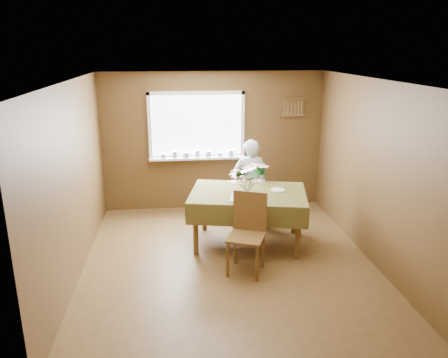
{
  "coord_description": "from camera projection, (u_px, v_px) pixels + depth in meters",
  "views": [
    {
      "loc": [
        -0.7,
        -5.51,
        2.9
      ],
      "look_at": [
        0.0,
        0.55,
        1.05
      ],
      "focal_mm": 35.0,
      "sensor_mm": 36.0,
      "label": 1
    }
  ],
  "objects": [
    {
      "name": "ceiling",
      "position": [
        229.0,
        80.0,
        5.43
      ],
      "size": [
        4.5,
        4.5,
        0.0
      ],
      "primitive_type": "plane",
      "rotation": [
        3.14,
        0.0,
        0.0
      ],
      "color": "white",
      "rests_on": "wall_back"
    },
    {
      "name": "dining_table",
      "position": [
        248.0,
        199.0,
        6.52
      ],
      "size": [
        1.91,
        1.49,
        0.84
      ],
      "rotation": [
        0.0,
        0.0,
        -0.21
      ],
      "color": "brown",
      "rests_on": "floor"
    },
    {
      "name": "table_knife",
      "position": [
        260.0,
        196.0,
        6.3
      ],
      "size": [
        0.07,
        0.21,
        0.0
      ],
      "primitive_type": "cube",
      "rotation": [
        0.0,
        0.0,
        -0.22
      ],
      "color": "silver",
      "rests_on": "dining_table"
    },
    {
      "name": "spoon_rack",
      "position": [
        293.0,
        108.0,
        7.89
      ],
      "size": [
        0.44,
        0.05,
        0.33
      ],
      "color": "brown",
      "rests_on": "wall_back"
    },
    {
      "name": "chair_near",
      "position": [
        248.0,
        230.0,
        5.79
      ],
      "size": [
        0.6,
        0.6,
        1.07
      ],
      "rotation": [
        0.0,
        0.0,
        -0.39
      ],
      "color": "brown",
      "rests_on": "floor"
    },
    {
      "name": "side_plate",
      "position": [
        278.0,
        190.0,
        6.57
      ],
      "size": [
        0.24,
        0.24,
        0.01
      ],
      "primitive_type": "cylinder",
      "rotation": [
        0.0,
        0.0,
        0.12
      ],
      "color": "white",
      "rests_on": "dining_table"
    },
    {
      "name": "seated_woman",
      "position": [
        250.0,
        183.0,
        7.27
      ],
      "size": [
        0.59,
        0.43,
        1.47
      ],
      "primitive_type": "imported",
      "rotation": [
        0.0,
        0.0,
        2.98
      ],
      "color": "white",
      "rests_on": "floor"
    },
    {
      "name": "wall_left",
      "position": [
        74.0,
        182.0,
        5.58
      ],
      "size": [
        0.0,
        4.5,
        4.5
      ],
      "primitive_type": "plane",
      "rotation": [
        1.57,
        0.0,
        1.57
      ],
      "color": "brown",
      "rests_on": "floor"
    },
    {
      "name": "wall_front",
      "position": [
        262.0,
        252.0,
        3.66
      ],
      "size": [
        4.0,
        0.0,
        4.0
      ],
      "primitive_type": "plane",
      "rotation": [
        -1.57,
        0.0,
        0.0
      ],
      "color": "brown",
      "rests_on": "floor"
    },
    {
      "name": "flower_bouquet",
      "position": [
        248.0,
        176.0,
        6.18
      ],
      "size": [
        0.56,
        0.56,
        0.48
      ],
      "rotation": [
        0.0,
        0.0,
        -0.41
      ],
      "color": "white",
      "rests_on": "dining_table"
    },
    {
      "name": "wall_back",
      "position": [
        213.0,
        142.0,
        7.93
      ],
      "size": [
        4.0,
        0.0,
        4.0
      ],
      "primitive_type": "plane",
      "rotation": [
        1.57,
        0.0,
        0.0
      ],
      "color": "brown",
      "rests_on": "floor"
    },
    {
      "name": "wall_right",
      "position": [
        372.0,
        172.0,
        6.01
      ],
      "size": [
        0.0,
        4.5,
        4.5
      ],
      "primitive_type": "plane",
      "rotation": [
        1.57,
        0.0,
        -1.57
      ],
      "color": "brown",
      "rests_on": "floor"
    },
    {
      "name": "floor",
      "position": [
        228.0,
        261.0,
        6.16
      ],
      "size": [
        4.5,
        4.5,
        0.0
      ],
      "primitive_type": "plane",
      "color": "brown",
      "rests_on": "ground"
    },
    {
      "name": "chair_far",
      "position": [
        250.0,
        194.0,
        7.45
      ],
      "size": [
        0.52,
        0.52,
        0.89
      ],
      "rotation": [
        0.0,
        0.0,
        2.61
      ],
      "color": "brown",
      "rests_on": "floor"
    },
    {
      "name": "window_assembly",
      "position": [
        197.0,
        138.0,
        7.82
      ],
      "size": [
        1.72,
        0.2,
        1.22
      ],
      "color": "white",
      "rests_on": "wall_back"
    }
  ]
}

